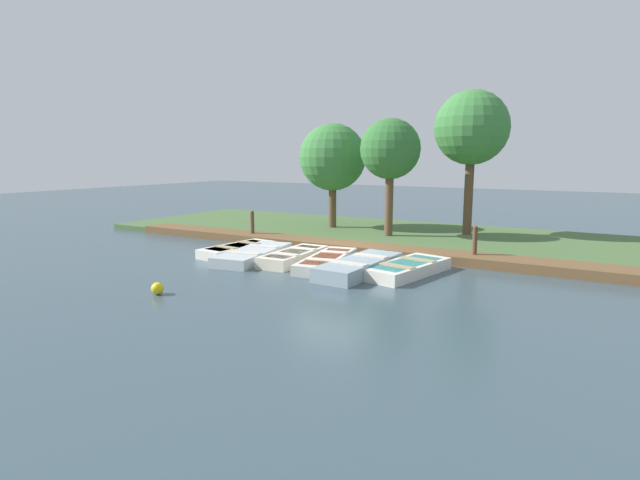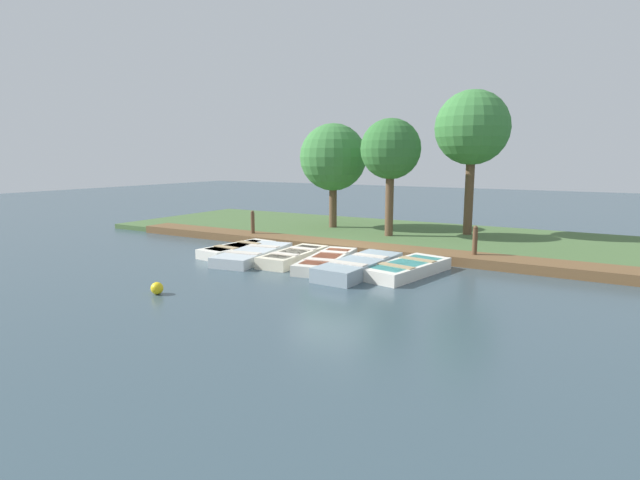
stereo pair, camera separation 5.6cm
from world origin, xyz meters
TOP-DOWN VIEW (x-y plane):
  - ground_plane at (0.00, 0.00)m, footprint 80.00×80.00m
  - shore_bank at (-5.00, 0.00)m, footprint 8.00×24.00m
  - dock_walkway at (-1.43, 0.00)m, footprint 1.23×19.34m
  - rowboat_0 at (0.95, -3.07)m, footprint 2.89×1.29m
  - rowboat_1 at (1.37, -2.06)m, footprint 3.49×1.70m
  - rowboat_2 at (1.09, -0.70)m, footprint 2.85×1.12m
  - rowboat_3 at (1.05, 0.47)m, footprint 3.39×1.52m
  - rowboat_4 at (1.42, 1.75)m, footprint 3.41×1.31m
  - rowboat_5 at (0.89, 2.95)m, footprint 3.17×1.76m
  - mooring_post_near at (-1.53, -4.35)m, footprint 0.15×0.15m
  - mooring_post_far at (-1.53, 4.24)m, footprint 0.15×0.15m
  - buoy at (5.86, -1.47)m, footprint 0.30×0.30m
  - park_tree_far_left at (-5.22, -2.79)m, footprint 2.89×2.89m
  - park_tree_left at (-4.21, 0.28)m, footprint 2.32×2.32m
  - park_tree_center at (-6.13, 2.86)m, footprint 2.88×2.88m

SIDE VIEW (x-z plane):
  - ground_plane at x=0.00m, z-range 0.00..0.00m
  - shore_bank at x=-5.00m, z-range 0.00..0.21m
  - dock_walkway at x=-1.43m, z-range 0.00..0.29m
  - buoy at x=5.86m, z-range 0.00..0.30m
  - rowboat_3 at x=1.05m, z-range 0.00..0.33m
  - rowboat_0 at x=0.95m, z-range 0.00..0.33m
  - rowboat_1 at x=1.37m, z-range 0.00..0.34m
  - rowboat_5 at x=0.89m, z-range 0.00..0.36m
  - rowboat_2 at x=1.09m, z-range 0.00..0.37m
  - rowboat_4 at x=1.42m, z-range 0.00..0.42m
  - mooring_post_near at x=-1.53m, z-range 0.01..1.20m
  - mooring_post_far at x=-1.53m, z-range 0.01..1.20m
  - park_tree_far_left at x=-5.22m, z-range 0.88..5.58m
  - park_tree_left at x=-4.21m, z-range 1.16..5.88m
  - park_tree_center at x=-6.13m, z-range 1.43..7.26m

